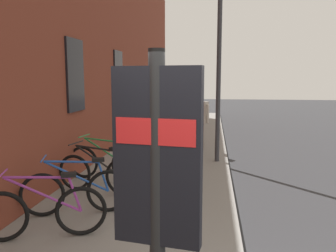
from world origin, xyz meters
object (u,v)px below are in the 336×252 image
(bicycle_far_end, at_px, (98,173))
(bicycle_under_window, at_px, (105,162))
(bicycle_leaning_wall, at_px, (76,191))
(pedestrian_by_facade, at_px, (199,116))
(transit_info_sign, at_px, (157,182))
(bicycle_beside_lamp, at_px, (43,212))
(street_lamp, at_px, (219,45))

(bicycle_far_end, distance_m, bicycle_under_window, 0.86)
(bicycle_leaning_wall, xyz_separation_m, pedestrian_by_facade, (5.38, -1.79, 0.68))
(bicycle_leaning_wall, distance_m, bicycle_under_window, 1.91)
(bicycle_far_end, height_order, transit_info_sign, transit_info_sign)
(bicycle_beside_lamp, bearing_deg, bicycle_far_end, -3.85)
(bicycle_beside_lamp, height_order, street_lamp, street_lamp)
(bicycle_beside_lamp, bearing_deg, transit_info_sign, -138.63)
(bicycle_far_end, height_order, pedestrian_by_facade, pedestrian_by_facade)
(bicycle_beside_lamp, xyz_separation_m, bicycle_leaning_wall, (0.89, -0.12, 0.00))
(bicycle_far_end, bearing_deg, bicycle_beside_lamp, 176.15)
(bicycle_beside_lamp, distance_m, transit_info_sign, 3.23)
(street_lamp, bearing_deg, bicycle_leaning_wall, 149.54)
(bicycle_leaning_wall, xyz_separation_m, bicycle_under_window, (1.91, 0.13, 0.00))
(bicycle_leaning_wall, bearing_deg, transit_info_sign, -149.34)
(bicycle_beside_lamp, relative_size, street_lamp, 0.33)
(pedestrian_by_facade, bearing_deg, street_lamp, -159.32)
(bicycle_far_end, bearing_deg, pedestrian_by_facade, -22.27)
(pedestrian_by_facade, relative_size, street_lamp, 0.34)
(bicycle_leaning_wall, height_order, bicycle_under_window, same)
(bicycle_far_end, distance_m, street_lamp, 4.57)
(bicycle_under_window, bearing_deg, bicycle_beside_lamp, -179.76)
(bicycle_under_window, xyz_separation_m, transit_info_sign, (-5.05, -1.99, 1.21))
(street_lamp, bearing_deg, bicycle_under_window, 129.82)
(transit_info_sign, bearing_deg, street_lamp, -3.73)
(transit_info_sign, bearing_deg, bicycle_leaning_wall, 30.66)
(bicycle_far_end, bearing_deg, street_lamp, -38.58)
(bicycle_under_window, relative_size, pedestrian_by_facade, 1.01)
(transit_info_sign, xyz_separation_m, pedestrian_by_facade, (8.52, 0.08, -0.53))
(bicycle_beside_lamp, distance_m, street_lamp, 6.05)
(bicycle_leaning_wall, xyz_separation_m, street_lamp, (3.95, -2.32, 2.68))
(transit_info_sign, height_order, street_lamp, street_lamp)
(transit_info_sign, bearing_deg, pedestrian_by_facade, 0.52)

